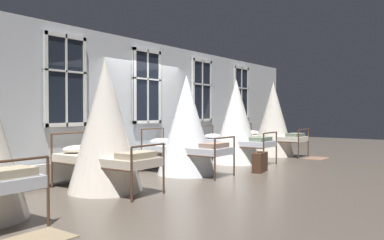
{
  "coord_description": "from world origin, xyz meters",
  "views": [
    {
      "loc": [
        -6.8,
        -5.32,
        1.37
      ],
      "look_at": [
        0.25,
        -0.16,
        1.17
      ],
      "focal_mm": 36.89,
      "sensor_mm": 36.0,
      "label": 1
    }
  ],
  "objects_px": {
    "cot_fifth": "(273,120)",
    "suitcase_dark": "(260,162)",
    "cot_second": "(105,127)",
    "cot_fourth": "(236,122)",
    "cot_third": "(186,126)"
  },
  "relations": [
    {
      "from": "suitcase_dark",
      "to": "cot_fourth",
      "type": "bearing_deg",
      "value": 40.14
    },
    {
      "from": "cot_third",
      "to": "suitcase_dark",
      "type": "xyz_separation_m",
      "value": [
        1.18,
        -1.18,
        -0.81
      ]
    },
    {
      "from": "cot_second",
      "to": "cot_third",
      "type": "bearing_deg",
      "value": -91.89
    },
    {
      "from": "cot_second",
      "to": "suitcase_dark",
      "type": "bearing_deg",
      "value": -110.46
    },
    {
      "from": "cot_third",
      "to": "suitcase_dark",
      "type": "bearing_deg",
      "value": -135.44
    },
    {
      "from": "cot_second",
      "to": "cot_third",
      "type": "height_order",
      "value": "cot_second"
    },
    {
      "from": "cot_fourth",
      "to": "suitcase_dark",
      "type": "distance_m",
      "value": 1.82
    },
    {
      "from": "cot_second",
      "to": "suitcase_dark",
      "type": "distance_m",
      "value": 3.77
    },
    {
      "from": "cot_second",
      "to": "cot_fourth",
      "type": "height_order",
      "value": "cot_second"
    },
    {
      "from": "cot_second",
      "to": "cot_fifth",
      "type": "relative_size",
      "value": 1.0
    },
    {
      "from": "cot_second",
      "to": "suitcase_dark",
      "type": "xyz_separation_m",
      "value": [
        3.46,
        -1.21,
        -0.87
      ]
    },
    {
      "from": "cot_fifth",
      "to": "suitcase_dark",
      "type": "relative_size",
      "value": 3.88
    },
    {
      "from": "cot_third",
      "to": "cot_fifth",
      "type": "bearing_deg",
      "value": -90.58
    },
    {
      "from": "cot_fifth",
      "to": "suitcase_dark",
      "type": "xyz_separation_m",
      "value": [
        -3.26,
        -1.17,
        -0.87
      ]
    },
    {
      "from": "cot_fifth",
      "to": "cot_fourth",
      "type": "bearing_deg",
      "value": 89.84
    }
  ]
}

